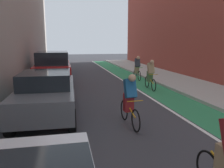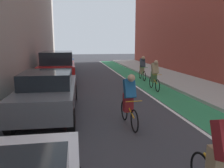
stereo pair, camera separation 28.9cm
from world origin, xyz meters
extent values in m
plane|color=#38383D|center=(0.00, 13.37, 0.00)|extent=(76.42, 76.42, 0.00)
cube|color=#2D8451|center=(2.79, 15.37, 0.00)|extent=(1.60, 34.74, 0.00)
cube|color=white|center=(1.89, 15.37, 0.00)|extent=(0.12, 34.74, 0.00)
cube|color=#A8A59E|center=(5.16, 15.37, 0.07)|extent=(3.12, 34.74, 0.14)
cube|color=#595B60|center=(-2.54, 10.81, 0.68)|extent=(1.97, 4.78, 0.70)
cube|color=black|center=(-2.55, 10.57, 1.26)|extent=(1.66, 2.04, 0.55)
cylinder|color=black|center=(-3.31, 12.64, 0.33)|extent=(0.24, 0.67, 0.66)
cylinder|color=black|center=(-1.66, 12.59, 0.33)|extent=(0.24, 0.67, 0.66)
cylinder|color=black|center=(-3.43, 9.02, 0.33)|extent=(0.24, 0.67, 0.66)
cylinder|color=black|center=(-1.78, 8.97, 0.33)|extent=(0.24, 0.67, 0.66)
cube|color=red|center=(-2.54, 16.45, 0.80)|extent=(1.95, 4.61, 0.95)
cube|color=black|center=(-2.54, 16.22, 1.60)|extent=(1.71, 2.77, 0.75)
cylinder|color=black|center=(-3.43, 18.21, 0.33)|extent=(0.22, 0.66, 0.66)
cylinder|color=black|center=(-1.65, 18.20, 0.33)|extent=(0.22, 0.66, 0.66)
cylinder|color=black|center=(-3.44, 14.70, 0.33)|extent=(0.22, 0.66, 0.66)
cylinder|color=black|center=(-1.66, 14.70, 0.33)|extent=(0.22, 0.66, 0.66)
cube|color=navy|center=(-2.54, 22.24, 0.68)|extent=(1.99, 4.52, 0.70)
cube|color=black|center=(-2.55, 22.01, 1.26)|extent=(1.69, 1.92, 0.55)
cylinder|color=black|center=(-3.33, 23.94, 0.33)|extent=(0.24, 0.67, 0.66)
cylinder|color=black|center=(-1.64, 23.89, 0.33)|extent=(0.24, 0.67, 0.66)
cylinder|color=black|center=(-3.44, 20.59, 0.33)|extent=(0.24, 0.67, 0.66)
cylinder|color=black|center=(-1.75, 20.53, 0.33)|extent=(0.24, 0.67, 0.66)
cylinder|color=gold|center=(0.41, 5.60, 0.63)|extent=(0.04, 0.12, 0.55)
torus|color=black|center=(-0.02, 8.59, 0.33)|extent=(0.07, 0.66, 0.65)
torus|color=black|center=(-0.08, 9.64, 0.33)|extent=(0.07, 0.66, 0.65)
cylinder|color=gold|center=(-0.05, 9.12, 0.55)|extent=(0.09, 0.96, 0.33)
cylinder|color=gold|center=(-0.06, 9.30, 0.63)|extent=(0.04, 0.12, 0.55)
cylinder|color=gold|center=(-0.03, 8.67, 0.88)|extent=(0.48, 0.05, 0.02)
cube|color=maroon|center=(-0.06, 9.22, 0.70)|extent=(0.29, 0.25, 0.56)
cube|color=#1E598C|center=(-0.05, 9.09, 1.16)|extent=(0.34, 0.41, 0.60)
sphere|color=tan|center=(-0.04, 8.94, 1.50)|extent=(0.22, 0.22, 0.22)
torus|color=black|center=(2.55, 13.49, 0.32)|extent=(0.06, 0.65, 0.65)
torus|color=black|center=(2.59, 14.54, 0.32)|extent=(0.06, 0.65, 0.65)
cylinder|color=gold|center=(2.57, 14.02, 0.54)|extent=(0.08, 0.96, 0.33)
cylinder|color=gold|center=(2.58, 14.20, 0.62)|extent=(0.04, 0.12, 0.55)
cylinder|color=gold|center=(2.56, 13.57, 0.87)|extent=(0.48, 0.04, 0.02)
cube|color=#4C7247|center=(2.58, 14.12, 0.69)|extent=(0.29, 0.25, 0.56)
cube|color=tan|center=(2.57, 13.99, 1.15)|extent=(0.33, 0.41, 0.60)
sphere|color=tan|center=(2.57, 13.84, 1.49)|extent=(0.22, 0.22, 0.22)
cube|color=#333842|center=(2.58, 14.12, 1.17)|extent=(0.27, 0.28, 0.39)
torus|color=black|center=(2.90, 16.73, 0.33)|extent=(0.07, 0.66, 0.66)
torus|color=black|center=(2.95, 17.78, 0.33)|extent=(0.07, 0.66, 0.66)
cylinder|color=#338C3F|center=(2.92, 17.26, 0.55)|extent=(0.09, 0.96, 0.33)
cylinder|color=#338C3F|center=(2.93, 17.44, 0.63)|extent=(0.04, 0.12, 0.55)
cylinder|color=#338C3F|center=(2.90, 16.81, 0.88)|extent=(0.48, 0.05, 0.02)
cube|color=tan|center=(2.93, 17.36, 0.70)|extent=(0.29, 0.25, 0.56)
cube|color=#333842|center=(2.92, 17.23, 1.16)|extent=(0.34, 0.41, 0.60)
sphere|color=tan|center=(2.91, 17.08, 1.50)|extent=(0.22, 0.22, 0.22)
camera|label=1|loc=(-1.97, 2.82, 2.50)|focal=36.17mm
camera|label=2|loc=(-1.69, 2.76, 2.50)|focal=36.17mm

